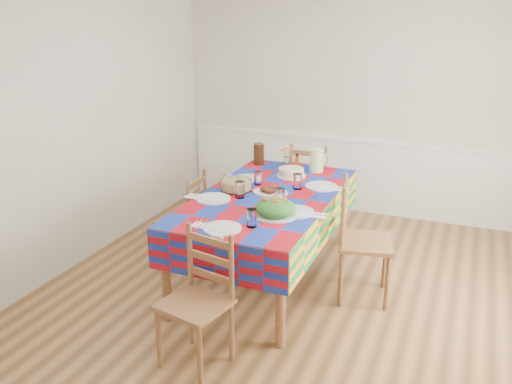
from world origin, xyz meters
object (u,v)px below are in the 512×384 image
(tea_pitcher, at_px, (259,154))
(meat_platter, at_px, (270,191))
(dining_table, at_px, (268,205))
(chair_far, at_px, (311,186))
(chair_left, at_px, (185,219))
(green_pitcher, at_px, (317,160))
(chair_near, at_px, (198,301))
(chair_right, at_px, (360,242))

(tea_pitcher, bearing_deg, meat_platter, -61.74)
(dining_table, xyz_separation_m, tea_pitcher, (-0.44, 0.89, 0.21))
(chair_far, height_order, chair_left, chair_far)
(meat_platter, xyz_separation_m, green_pitcher, (0.19, 0.82, 0.09))
(meat_platter, relative_size, green_pitcher, 1.41)
(tea_pitcher, xyz_separation_m, chair_left, (-0.41, -0.88, -0.48))
(chair_near, xyz_separation_m, chair_left, (-0.87, 1.35, -0.02))
(chair_far, distance_m, chair_right, 1.60)
(meat_platter, height_order, chair_right, chair_right)
(chair_near, distance_m, chair_left, 1.60)
(chair_far, relative_size, chair_left, 1.08)
(chair_far, bearing_deg, dining_table, 87.34)
(tea_pitcher, relative_size, chair_near, 0.23)
(meat_platter, bearing_deg, chair_far, 90.37)
(tea_pitcher, bearing_deg, chair_far, 45.89)
(chair_near, bearing_deg, chair_left, 134.53)
(chair_right, bearing_deg, meat_platter, 74.39)
(green_pitcher, bearing_deg, chair_right, -53.24)
(chair_left, bearing_deg, dining_table, 88.08)
(chair_near, bearing_deg, tea_pitcher, 113.32)
(chair_near, relative_size, chair_left, 1.05)
(tea_pitcher, relative_size, chair_far, 0.22)
(green_pitcher, xyz_separation_m, tea_pitcher, (-0.64, 0.02, -0.00))
(meat_platter, xyz_separation_m, tea_pitcher, (-0.45, 0.84, 0.09))
(chair_right, bearing_deg, tea_pitcher, 43.22)
(chair_left, bearing_deg, chair_near, 30.83)
(dining_table, height_order, chair_near, chair_near)
(chair_far, bearing_deg, chair_near, 87.58)
(dining_table, bearing_deg, green_pitcher, 77.02)
(dining_table, relative_size, chair_near, 2.18)
(chair_right, bearing_deg, green_pitcher, 24.68)
(meat_platter, bearing_deg, chair_right, -3.53)
(chair_right, bearing_deg, dining_table, 77.23)
(tea_pitcher, distance_m, chair_left, 1.09)
(dining_table, distance_m, tea_pitcher, 1.01)
(chair_left, bearing_deg, chair_right, 87.78)
(dining_table, distance_m, chair_left, 0.90)
(chair_near, bearing_deg, green_pitcher, 96.96)
(dining_table, bearing_deg, chair_right, -0.69)
(tea_pitcher, height_order, chair_far, tea_pitcher)
(tea_pitcher, relative_size, chair_right, 0.21)
(dining_table, xyz_separation_m, chair_left, (-0.86, 0.00, -0.27))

